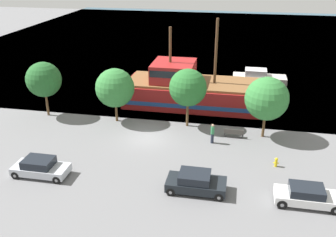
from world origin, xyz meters
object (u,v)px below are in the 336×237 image
(parked_car_curb_rear, at_px, (307,196))
(pedestrian_walking_near, at_px, (212,133))
(parked_car_curb_front, at_px, (40,167))
(parked_car_curb_mid, at_px, (196,182))
(bench_promenade_east, at_px, (234,133))
(pirate_ship, at_px, (192,90))
(fire_hydrant, at_px, (276,162))
(moored_boat_dockside, at_px, (258,78))

(parked_car_curb_rear, bearing_deg, pedestrian_walking_near, 131.79)
(pedestrian_walking_near, bearing_deg, parked_car_curb_front, -147.64)
(parked_car_curb_mid, bearing_deg, pedestrian_walking_near, 86.01)
(parked_car_curb_mid, bearing_deg, bench_promenade_east, 75.31)
(pirate_ship, height_order, pedestrian_walking_near, pirate_ship)
(parked_car_curb_rear, relative_size, pedestrian_walking_near, 2.35)
(parked_car_curb_front, distance_m, parked_car_curb_mid, 11.62)
(parked_car_curb_front, distance_m, pedestrian_walking_near, 14.37)
(parked_car_curb_front, xyz_separation_m, fire_hydrant, (17.36, 4.64, -0.27))
(parked_car_curb_front, bearing_deg, bench_promenade_east, 33.15)
(parked_car_curb_front, bearing_deg, pirate_ship, 61.02)
(parked_car_curb_front, bearing_deg, fire_hydrant, 14.95)
(fire_hydrant, bearing_deg, pedestrian_walking_near, 149.64)
(parked_car_curb_rear, xyz_separation_m, bench_promenade_east, (-5.03, 9.09, -0.24))
(moored_boat_dockside, relative_size, pedestrian_walking_near, 3.71)
(parked_car_curb_rear, relative_size, fire_hydrant, 5.54)
(fire_hydrant, height_order, bench_promenade_east, bench_promenade_east)
(pirate_ship, bearing_deg, fire_hydrant, -55.27)
(moored_boat_dockside, height_order, parked_car_curb_mid, moored_boat_dockside)
(bench_promenade_east, relative_size, pedestrian_walking_near, 0.96)
(bench_promenade_east, bearing_deg, pirate_ship, 123.19)
(pirate_ship, distance_m, parked_car_curb_mid, 16.54)
(parked_car_curb_mid, xyz_separation_m, fire_hydrant, (5.74, 4.46, -0.29))
(parked_car_curb_rear, bearing_deg, moored_boat_dockside, 95.46)
(parked_car_curb_front, bearing_deg, pedestrian_walking_near, 32.36)
(pedestrian_walking_near, bearing_deg, moored_boat_dockside, 76.02)
(fire_hydrant, distance_m, bench_promenade_east, 5.63)
(moored_boat_dockside, height_order, bench_promenade_east, moored_boat_dockside)
(parked_car_curb_rear, xyz_separation_m, pedestrian_walking_near, (-6.85, 7.67, 0.24))
(moored_boat_dockside, bearing_deg, fire_hydrant, -87.81)
(pirate_ship, height_order, moored_boat_dockside, pirate_ship)
(moored_boat_dockside, distance_m, bench_promenade_east, 16.54)
(pirate_ship, bearing_deg, bench_promenade_east, -56.81)
(parked_car_curb_rear, height_order, fire_hydrant, parked_car_curb_rear)
(parked_car_curb_rear, bearing_deg, parked_car_curb_mid, 178.85)
(moored_boat_dockside, xyz_separation_m, parked_car_curb_rear, (2.43, -25.43, 0.00))
(parked_car_curb_front, bearing_deg, moored_boat_dockside, 56.95)
(parked_car_curb_rear, height_order, bench_promenade_east, parked_car_curb_rear)
(pirate_ship, distance_m, moored_boat_dockside, 11.68)
(parked_car_curb_mid, bearing_deg, fire_hydrant, 37.84)
(parked_car_curb_front, height_order, parked_car_curb_rear, parked_car_curb_front)
(parked_car_curb_mid, relative_size, parked_car_curb_rear, 0.98)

